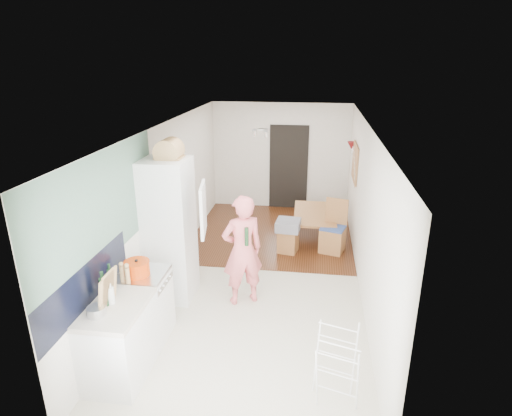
% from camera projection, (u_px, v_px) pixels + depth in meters
% --- Properties ---
extents(room_shell, '(3.20, 7.00, 2.50)m').
position_uv_depth(room_shell, '(262.00, 206.00, 6.78)').
color(room_shell, white).
rests_on(room_shell, ground).
extents(floor, '(3.20, 7.00, 0.01)m').
position_uv_depth(floor, '(261.00, 276.00, 7.20)').
color(floor, beige).
rests_on(floor, ground).
extents(wood_floor_overlay, '(3.20, 3.30, 0.01)m').
position_uv_depth(wood_floor_overlay, '(273.00, 233.00, 8.92)').
color(wood_floor_overlay, '#572A17').
rests_on(wood_floor_overlay, room_shell).
extents(sage_wall_panel, '(0.02, 3.00, 1.30)m').
position_uv_depth(sage_wall_panel, '(103.00, 208.00, 4.92)').
color(sage_wall_panel, slate).
rests_on(sage_wall_panel, room_shell).
extents(tile_splashback, '(0.02, 1.90, 0.50)m').
position_uv_depth(tile_splashback, '(87.00, 286.00, 4.64)').
color(tile_splashback, black).
rests_on(tile_splashback, room_shell).
extents(doorway_recess, '(0.90, 0.04, 2.00)m').
position_uv_depth(doorway_recess, '(289.00, 168.00, 10.08)').
color(doorway_recess, black).
rests_on(doorway_recess, room_shell).
extents(base_cabinet, '(0.60, 0.90, 0.86)m').
position_uv_depth(base_cabinet, '(120.00, 343.00, 4.85)').
color(base_cabinet, white).
rests_on(base_cabinet, room_shell).
extents(worktop, '(0.62, 0.92, 0.06)m').
position_uv_depth(worktop, '(115.00, 308.00, 4.69)').
color(worktop, beige).
rests_on(worktop, room_shell).
extents(range_cooker, '(0.60, 0.60, 0.88)m').
position_uv_depth(range_cooker, '(145.00, 306.00, 5.54)').
color(range_cooker, white).
rests_on(range_cooker, room_shell).
extents(cooker_top, '(0.60, 0.60, 0.04)m').
position_uv_depth(cooker_top, '(141.00, 275.00, 5.39)').
color(cooker_top, silver).
rests_on(cooker_top, room_shell).
extents(fridge_housing, '(0.66, 0.66, 2.15)m').
position_uv_depth(fridge_housing, '(169.00, 231.00, 6.28)').
color(fridge_housing, white).
rests_on(fridge_housing, room_shell).
extents(fridge_door, '(0.14, 0.56, 0.70)m').
position_uv_depth(fridge_door, '(203.00, 209.00, 5.76)').
color(fridge_door, white).
rests_on(fridge_door, room_shell).
extents(fridge_interior, '(0.02, 0.52, 0.66)m').
position_uv_depth(fridge_interior, '(188.00, 201.00, 6.07)').
color(fridge_interior, white).
rests_on(fridge_interior, room_shell).
extents(pinboard, '(0.03, 0.90, 0.70)m').
position_uv_depth(pinboard, '(355.00, 163.00, 8.24)').
color(pinboard, tan).
rests_on(pinboard, room_shell).
extents(pinboard_frame, '(0.00, 0.94, 0.74)m').
position_uv_depth(pinboard_frame, '(354.00, 163.00, 8.24)').
color(pinboard_frame, '#B06F37').
rests_on(pinboard_frame, room_shell).
extents(wall_sconce, '(0.18, 0.18, 0.16)m').
position_uv_depth(wall_sconce, '(352.00, 146.00, 8.78)').
color(wall_sconce, maroon).
rests_on(wall_sconce, room_shell).
extents(person, '(0.86, 0.76, 1.98)m').
position_uv_depth(person, '(242.00, 241.00, 6.14)').
color(person, '#EE6B71').
rests_on(person, floor).
extents(dining_table, '(0.72, 1.26, 0.44)m').
position_uv_depth(dining_table, '(315.00, 226.00, 8.70)').
color(dining_table, '#B06F37').
rests_on(dining_table, floor).
extents(dining_chair, '(0.52, 0.52, 1.00)m').
position_uv_depth(dining_chair, '(333.00, 227.00, 7.92)').
color(dining_chair, '#B06F37').
rests_on(dining_chair, floor).
extents(stool, '(0.40, 0.40, 0.45)m').
position_uv_depth(stool, '(288.00, 241.00, 8.01)').
color(stool, '#B06F37').
rests_on(stool, floor).
extents(grey_drape, '(0.47, 0.47, 0.19)m').
position_uv_depth(grey_drape, '(288.00, 225.00, 7.89)').
color(grey_drape, gray).
rests_on(grey_drape, stool).
extents(drying_rack, '(0.52, 0.49, 0.84)m').
position_uv_depth(drying_rack, '(336.00, 368.00, 4.48)').
color(drying_rack, white).
rests_on(drying_rack, floor).
extents(bread_bin, '(0.44, 0.43, 0.20)m').
position_uv_depth(bread_bin, '(169.00, 151.00, 5.94)').
color(bread_bin, tan).
rests_on(bread_bin, fridge_housing).
extents(red_casserole, '(0.36, 0.36, 0.19)m').
position_uv_depth(red_casserole, '(137.00, 268.00, 5.31)').
color(red_casserole, '#DA3B07').
rests_on(red_casserole, cooker_top).
extents(steel_pan, '(0.24, 0.24, 0.10)m').
position_uv_depth(steel_pan, '(97.00, 311.00, 4.50)').
color(steel_pan, silver).
rests_on(steel_pan, worktop).
extents(held_bottle, '(0.06, 0.06, 0.27)m').
position_uv_depth(held_bottle, '(247.00, 237.00, 5.97)').
color(held_bottle, '#193B1D').
rests_on(held_bottle, person).
extents(bottle_a, '(0.09, 0.09, 0.33)m').
position_uv_depth(bottle_a, '(104.00, 292.00, 4.64)').
color(bottle_a, '#193B1D').
rests_on(bottle_a, worktop).
extents(bottle_b, '(0.07, 0.07, 0.30)m').
position_uv_depth(bottle_b, '(111.00, 281.00, 4.89)').
color(bottle_b, '#193B1D').
rests_on(bottle_b, worktop).
extents(bottle_c, '(0.10, 0.10, 0.20)m').
position_uv_depth(bottle_c, '(111.00, 295.00, 4.69)').
color(bottle_c, silver).
rests_on(bottle_c, worktop).
extents(pepper_mill_front, '(0.06, 0.06, 0.21)m').
position_uv_depth(pepper_mill_front, '(127.00, 275.00, 5.11)').
color(pepper_mill_front, tan).
rests_on(pepper_mill_front, worktop).
extents(pepper_mill_back, '(0.06, 0.06, 0.20)m').
position_uv_depth(pepper_mill_back, '(122.00, 274.00, 5.16)').
color(pepper_mill_back, tan).
rests_on(pepper_mill_back, worktop).
extents(chopping_boards, '(0.13, 0.30, 0.41)m').
position_uv_depth(chopping_boards, '(108.00, 289.00, 4.62)').
color(chopping_boards, tan).
rests_on(chopping_boards, worktop).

